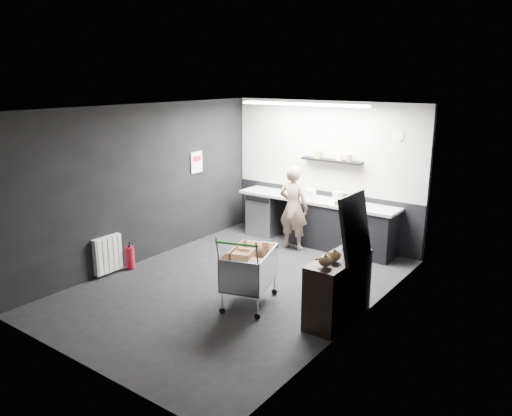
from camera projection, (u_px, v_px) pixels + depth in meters
The scene contains 22 objects.
floor at pixel (237, 285), 7.73m from camera, with size 5.50×5.50×0.00m, color black.
ceiling at pixel (235, 108), 7.04m from camera, with size 5.50×5.50×0.00m, color silver.
wall_back at pixel (325, 173), 9.53m from camera, with size 5.50×5.50×0.00m, color black.
wall_front at pixel (73, 252), 5.24m from camera, with size 5.50×5.50×0.00m, color black.
wall_left at pixel (144, 184), 8.52m from camera, with size 5.50×5.50×0.00m, color black.
wall_right at pixel (361, 223), 6.24m from camera, with size 5.50×5.50×0.00m, color black.
kitchen_wall_panel at pixel (325, 147), 9.39m from camera, with size 3.95×0.02×1.70m, color beige.
dado_panel at pixel (323, 216), 9.73m from camera, with size 3.95×0.02×1.00m, color black.
floating_shelf at pixel (332, 160), 9.25m from camera, with size 1.20×0.22×0.04m, color black.
wall_clock at pixel (399, 136), 8.50m from camera, with size 0.20×0.20×0.03m, color white.
poster at pixel (197, 162), 9.48m from camera, with size 0.02×0.30×0.40m, color white.
poster_red_band at pixel (197, 159), 9.46m from camera, with size 0.01×0.22×0.10m, color red.
radiator at pixel (108, 254), 8.04m from camera, with size 0.10×0.50×0.60m, color white.
ceiling_strip at pixel (302, 104), 8.49m from camera, with size 2.40×0.20×0.04m, color white.
prep_counter at pixel (321, 222), 9.42m from camera, with size 3.20×0.61×0.90m.
person at pixel (293, 208), 9.19m from camera, with size 0.58×0.38×1.58m, color #C0AD98.
shopping_cart at pixel (249, 270), 6.97m from camera, with size 0.86×1.14×1.08m.
sideboard at pixel (340, 280), 6.54m from camera, with size 0.49×1.15×1.72m.
fire_extinguisher at pixel (130, 256), 8.32m from camera, with size 0.14×0.14×0.45m.
cardboard_box at pixel (350, 202), 8.93m from camera, with size 0.46×0.35×0.09m, color #9F8955.
pink_tub at pixel (338, 197), 9.11m from camera, with size 0.19×0.19×0.19m, color white.
white_container at pixel (309, 194), 9.39m from camera, with size 0.20×0.15×0.18m, color white.
Camera 1 is at (4.47, -5.61, 3.14)m, focal length 35.00 mm.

